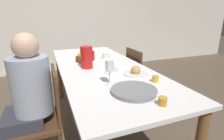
{
  "coord_description": "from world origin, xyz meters",
  "views": [
    {
      "loc": [
        -0.53,
        -1.7,
        1.29
      ],
      "look_at": [
        0.0,
        -0.32,
        0.82
      ],
      "focal_mm": 28.0,
      "sensor_mm": 36.0,
      "label": 1
    }
  ],
  "objects": [
    {
      "name": "ground_plane",
      "position": [
        0.0,
        0.0,
        0.0
      ],
      "size": [
        20.0,
        20.0,
        0.0
      ],
      "primitive_type": "plane",
      "color": "brown"
    },
    {
      "name": "wall_back",
      "position": [
        0.0,
        2.54,
        1.3
      ],
      "size": [
        10.0,
        0.06,
        2.6
      ],
      "color": "beige",
      "rests_on": "ground_plane"
    },
    {
      "name": "dining_table",
      "position": [
        0.0,
        0.0,
        0.67
      ],
      "size": [
        0.86,
        2.14,
        0.77
      ],
      "color": "white",
      "rests_on": "ground_plane"
    },
    {
      "name": "chair_person_side",
      "position": [
        -0.62,
        -0.3,
        0.47
      ],
      "size": [
        0.42,
        0.42,
        0.87
      ],
      "rotation": [
        0.0,
        0.0,
        1.57
      ],
      "color": "#51331E",
      "rests_on": "ground_plane"
    },
    {
      "name": "chair_opposite",
      "position": [
        0.62,
        0.2,
        0.47
      ],
      "size": [
        0.42,
        0.42,
        0.87
      ],
      "rotation": [
        0.0,
        0.0,
        -1.57
      ],
      "color": "#51331E",
      "rests_on": "ground_plane"
    },
    {
      "name": "person_seated",
      "position": [
        -0.7,
        -0.29,
        0.69
      ],
      "size": [
        0.39,
        0.41,
        1.17
      ],
      "rotation": [
        0.0,
        0.0,
        1.57
      ],
      "color": "#33333D",
      "rests_on": "ground_plane"
    },
    {
      "name": "red_pitcher",
      "position": [
        -0.16,
        -0.01,
        0.88
      ],
      "size": [
        0.15,
        0.12,
        0.22
      ],
      "color": "red",
      "rests_on": "dining_table"
    },
    {
      "name": "wine_glass_water",
      "position": [
        -0.09,
        -0.51,
        0.91
      ],
      "size": [
        0.06,
        0.06,
        0.19
      ],
      "color": "white",
      "rests_on": "dining_table"
    },
    {
      "name": "teacup_near_person",
      "position": [
        0.03,
        -0.24,
        0.79
      ],
      "size": [
        0.14,
        0.14,
        0.06
      ],
      "color": "silver",
      "rests_on": "dining_table"
    },
    {
      "name": "teacup_across",
      "position": [
        0.15,
        0.3,
        0.79
      ],
      "size": [
        0.14,
        0.14,
        0.06
      ],
      "color": "silver",
      "rests_on": "dining_table"
    },
    {
      "name": "serving_tray",
      "position": [
        0.01,
        -0.72,
        0.78
      ],
      "size": [
        0.32,
        0.32,
        0.03
      ],
      "color": "gray",
      "rests_on": "dining_table"
    },
    {
      "name": "bread_plate",
      "position": [
        0.21,
        -0.38,
        0.79
      ],
      "size": [
        0.22,
        0.22,
        0.09
      ],
      "color": "silver",
      "rests_on": "dining_table"
    },
    {
      "name": "jam_jar_amber",
      "position": [
        0.09,
        -0.94,
        0.8
      ],
      "size": [
        0.06,
        0.06,
        0.05
      ],
      "color": "#C67A1E",
      "rests_on": "dining_table"
    },
    {
      "name": "jam_jar_red",
      "position": [
        0.27,
        -0.6,
        0.8
      ],
      "size": [
        0.06,
        0.06,
        0.05
      ],
      "color": "gold",
      "rests_on": "dining_table"
    },
    {
      "name": "fruit_bowl",
      "position": [
        -0.12,
        0.26,
        0.81
      ],
      "size": [
        0.2,
        0.2,
        0.11
      ],
      "color": "brown",
      "rests_on": "dining_table"
    }
  ]
}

